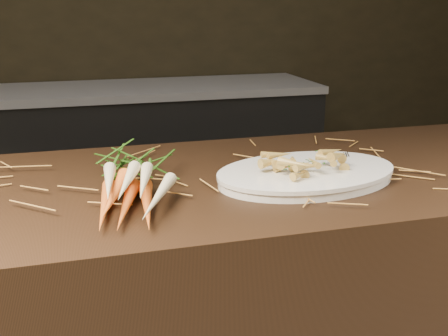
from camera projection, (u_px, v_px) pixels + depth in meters
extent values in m
cube|color=black|center=(155.00, 162.00, 3.20)|extent=(1.80, 0.60, 0.80)
cube|color=#99999E|center=(152.00, 89.00, 3.08)|extent=(1.82, 0.62, 0.04)
cone|color=orange|center=(105.00, 206.00, 1.06)|extent=(0.07, 0.25, 0.03)
cone|color=orange|center=(126.00, 206.00, 1.06)|extent=(0.09, 0.25, 0.03)
cone|color=orange|center=(147.00, 205.00, 1.07)|extent=(0.06, 0.25, 0.03)
cone|color=orange|center=(114.00, 195.00, 1.05)|extent=(0.10, 0.25, 0.03)
cone|color=beige|center=(109.00, 182.00, 1.06)|extent=(0.05, 0.23, 0.04)
cone|color=beige|center=(127.00, 182.00, 1.05)|extent=(0.08, 0.23, 0.04)
cone|color=beige|center=(144.00, 182.00, 1.06)|extent=(0.07, 0.23, 0.04)
cone|color=beige|center=(158.00, 197.00, 1.05)|extent=(0.11, 0.22, 0.03)
ellipsoid|color=#3D681B|center=(135.00, 161.00, 1.26)|extent=(0.19, 0.24, 0.08)
cube|color=silver|center=(366.00, 165.00, 1.30)|extent=(0.07, 0.15, 0.00)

